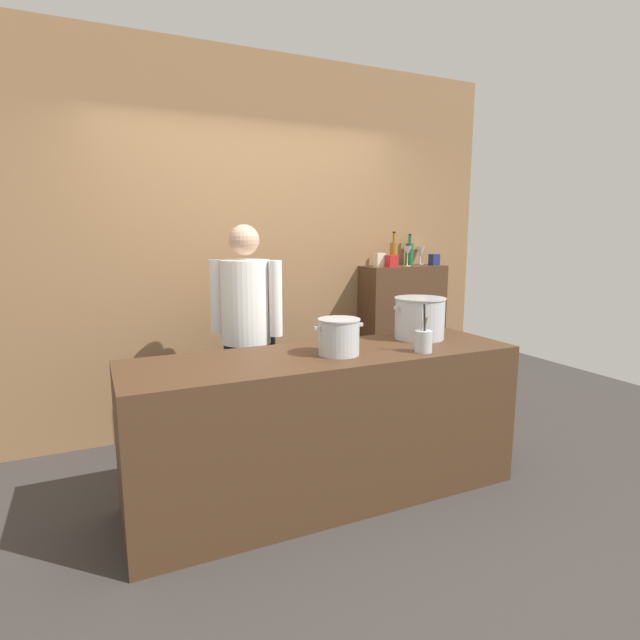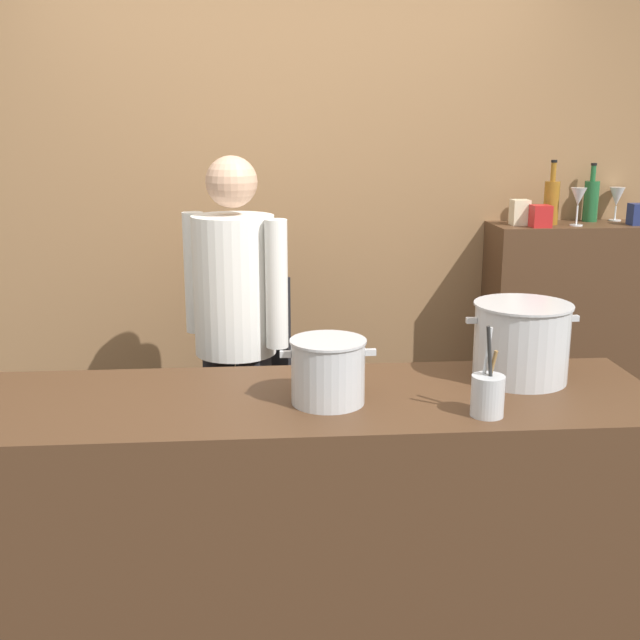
# 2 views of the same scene
# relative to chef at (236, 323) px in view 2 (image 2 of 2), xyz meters

# --- Properties ---
(ground_plane) EXTENTS (8.00, 8.00, 0.00)m
(ground_plane) POSITION_rel_chef_xyz_m (0.27, -0.75, -0.96)
(ground_plane) COLOR #383330
(brick_back_panel) EXTENTS (4.40, 0.10, 3.00)m
(brick_back_panel) POSITION_rel_chef_xyz_m (0.27, 0.65, 0.54)
(brick_back_panel) COLOR olive
(brick_back_panel) RESTS_ON ground_plane
(prep_counter) EXTENTS (2.35, 0.70, 0.90)m
(prep_counter) POSITION_rel_chef_xyz_m (0.27, -0.75, -0.51)
(prep_counter) COLOR #472D1C
(prep_counter) RESTS_ON ground_plane
(bar_cabinet) EXTENTS (0.76, 0.32, 1.31)m
(bar_cabinet) POSITION_rel_chef_xyz_m (1.60, 0.44, -0.31)
(bar_cabinet) COLOR #472D1C
(bar_cabinet) RESTS_ON ground_plane
(chef) EXTENTS (0.45, 0.42, 1.66)m
(chef) POSITION_rel_chef_xyz_m (0.00, 0.00, 0.00)
(chef) COLOR black
(chef) RESTS_ON ground_plane
(stockpot_large) EXTENTS (0.40, 0.34, 0.28)m
(stockpot_large) POSITION_rel_chef_xyz_m (1.02, -0.63, 0.07)
(stockpot_large) COLOR #B7BABF
(stockpot_large) RESTS_ON prep_counter
(stockpot_small) EXTENTS (0.31, 0.25, 0.21)m
(stockpot_small) POSITION_rel_chef_xyz_m (0.32, -0.81, 0.04)
(stockpot_small) COLOR #B7BABF
(stockpot_small) RESTS_ON prep_counter
(utensil_crock) EXTENTS (0.10, 0.10, 0.29)m
(utensil_crock) POSITION_rel_chef_xyz_m (0.80, -0.97, 0.01)
(utensil_crock) COLOR #B7BABF
(utensil_crock) RESTS_ON prep_counter
(wine_bottle_green) EXTENTS (0.07, 0.07, 0.28)m
(wine_bottle_green) POSITION_rel_chef_xyz_m (1.73, 0.54, 0.45)
(wine_bottle_green) COLOR #1E592D
(wine_bottle_green) RESTS_ON bar_cabinet
(wine_bottle_amber) EXTENTS (0.07, 0.07, 0.30)m
(wine_bottle_amber) POSITION_rel_chef_xyz_m (1.49, 0.44, 0.46)
(wine_bottle_amber) COLOR #8C5919
(wine_bottle_amber) RESTS_ON bar_cabinet
(wine_glass_short) EXTENTS (0.07, 0.07, 0.18)m
(wine_glass_short) POSITION_rel_chef_xyz_m (1.60, 0.38, 0.48)
(wine_glass_short) COLOR silver
(wine_glass_short) RESTS_ON bar_cabinet
(wine_glass_wide) EXTENTS (0.08, 0.08, 0.16)m
(wine_glass_wide) POSITION_rel_chef_xyz_m (1.87, 0.55, 0.46)
(wine_glass_wide) COLOR silver
(wine_glass_wide) RESTS_ON bar_cabinet
(spice_tin_red) EXTENTS (0.09, 0.09, 0.10)m
(spice_tin_red) POSITION_rel_chef_xyz_m (1.41, 0.35, 0.40)
(spice_tin_red) COLOR red
(spice_tin_red) RESTS_ON bar_cabinet
(spice_tin_navy) EXTENTS (0.08, 0.08, 0.10)m
(spice_tin_navy) POSITION_rel_chef_xyz_m (1.90, 0.39, 0.40)
(spice_tin_navy) COLOR navy
(spice_tin_navy) RESTS_ON bar_cabinet
(spice_tin_cream) EXTENTS (0.08, 0.08, 0.12)m
(spice_tin_cream) POSITION_rel_chef_xyz_m (1.34, 0.43, 0.41)
(spice_tin_cream) COLOR beige
(spice_tin_cream) RESTS_ON bar_cabinet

